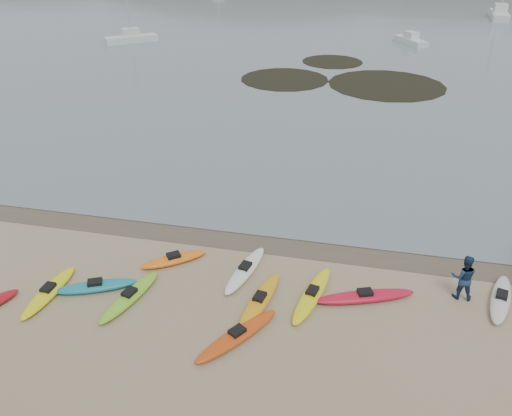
# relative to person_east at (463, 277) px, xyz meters

# --- Properties ---
(ground) EXTENTS (600.00, 600.00, 0.00)m
(ground) POSITION_rel_person_east_xyz_m (-8.74, 2.64, -0.96)
(ground) COLOR tan
(ground) RESTS_ON ground
(wet_sand) EXTENTS (60.00, 60.00, 0.00)m
(wet_sand) POSITION_rel_person_east_xyz_m (-8.74, 2.34, -0.95)
(wet_sand) COLOR brown
(wet_sand) RESTS_ON ground
(kayaks) EXTENTS (23.52, 7.91, 0.34)m
(kayaks) POSITION_rel_person_east_xyz_m (-10.01, -2.22, -0.79)
(kayaks) COLOR orange
(kayaks) RESTS_ON ground
(person_east) EXTENTS (0.94, 0.74, 1.91)m
(person_east) POSITION_rel_person_east_xyz_m (0.00, 0.00, 0.00)
(person_east) COLOR navy
(person_east) RESTS_ON ground
(kelp_mats) EXTENTS (18.93, 16.46, 0.04)m
(kelp_mats) POSITION_rel_person_east_xyz_m (-6.47, 31.53, -0.93)
(kelp_mats) COLOR black
(kelp_mats) RESTS_ON water
(moored_boats) EXTENTS (77.21, 77.44, 1.22)m
(moored_boats) POSITION_rel_person_east_xyz_m (-3.36, 86.41, -0.39)
(moored_boats) COLOR silver
(moored_boats) RESTS_ON ground
(far_hills) EXTENTS (550.00, 135.00, 80.00)m
(far_hills) POSITION_rel_person_east_xyz_m (30.64, 196.61, -16.88)
(far_hills) COLOR #384235
(far_hills) RESTS_ON ground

